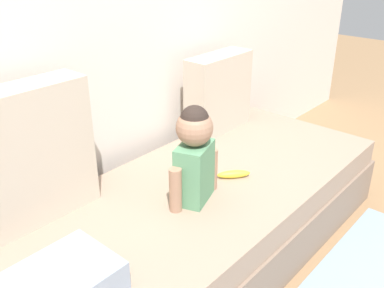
% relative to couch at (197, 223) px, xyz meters
% --- Properties ---
extents(ground_plane, '(12.00, 12.00, 0.00)m').
position_rel_couch_xyz_m(ground_plane, '(0.00, 0.00, -0.20)').
color(ground_plane, '#93704C').
extents(back_wall, '(5.47, 0.10, 2.21)m').
position_rel_couch_xyz_m(back_wall, '(0.00, 0.60, 0.90)').
color(back_wall, silver).
rests_on(back_wall, ground).
extents(couch, '(2.27, 0.93, 0.41)m').
position_rel_couch_xyz_m(couch, '(0.00, 0.00, 0.00)').
color(couch, '#826C5B').
rests_on(couch, ground).
extents(throw_pillow_left, '(0.52, 0.16, 0.59)m').
position_rel_couch_xyz_m(throw_pillow_left, '(-0.62, 0.37, 0.50)').
color(throw_pillow_left, '#C1B29E').
rests_on(throw_pillow_left, couch).
extents(throw_pillow_right, '(0.46, 0.16, 0.48)m').
position_rel_couch_xyz_m(throw_pillow_right, '(0.62, 0.37, 0.45)').
color(throw_pillow_right, '#C1B29E').
rests_on(throw_pillow_right, couch).
extents(toddler, '(0.31, 0.19, 0.46)m').
position_rel_couch_xyz_m(toddler, '(-0.08, -0.05, 0.44)').
color(toddler, '#568E66').
rests_on(toddler, couch).
extents(banana, '(0.16, 0.14, 0.04)m').
position_rel_couch_xyz_m(banana, '(0.19, -0.07, 0.23)').
color(banana, yellow).
rests_on(banana, couch).
extents(folded_blanket, '(0.40, 0.28, 0.11)m').
position_rel_couch_xyz_m(folded_blanket, '(-0.86, -0.12, 0.26)').
color(folded_blanket, '#8E9EB2').
rests_on(folded_blanket, couch).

